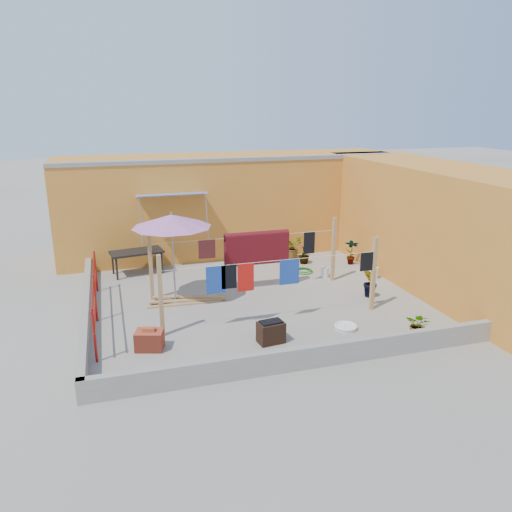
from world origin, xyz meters
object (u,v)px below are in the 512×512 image
object	(u,v)px
outdoor_table	(137,253)
water_jug_a	(374,273)
patio_umbrella	(172,221)
brazier	(271,332)
plant_back_a	(292,247)
brick_stack	(149,340)
water_jug_b	(325,272)
green_hose	(304,271)
white_basin	(346,327)

from	to	relation	value
outdoor_table	water_jug_a	xyz separation A→B (m)	(6.42, -2.37, -0.46)
patio_umbrella	brazier	size ratio (longest dim) A/B	4.20
water_jug_a	plant_back_a	bearing A→B (deg)	120.01
patio_umbrella	brick_stack	bearing A→B (deg)	-109.59
brick_stack	patio_umbrella	bearing A→B (deg)	70.41
water_jug_b	brick_stack	bearing A→B (deg)	-149.60
brazier	plant_back_a	world-z (taller)	plant_back_a
water_jug_a	plant_back_a	xyz separation A→B (m)	(-1.50, 2.60, 0.20)
brick_stack	water_jug_b	bearing A→B (deg)	30.40
brazier	plant_back_a	distance (m)	6.15
outdoor_table	brick_stack	bearing A→B (deg)	-91.25
brick_stack	water_jug_a	world-z (taller)	brick_stack
outdoor_table	water_jug_b	world-z (taller)	outdoor_table
green_hose	outdoor_table	bearing A→B (deg)	164.95
patio_umbrella	brazier	xyz separation A→B (m)	(1.59, -2.81, -1.84)
green_hose	white_basin	bearing A→B (deg)	-98.53
outdoor_table	brazier	xyz separation A→B (m)	(2.33, -5.35, -0.39)
brazier	water_jug_b	distance (m)	4.47
patio_umbrella	water_jug_a	world-z (taller)	patio_umbrella
water_jug_b	green_hose	xyz separation A→B (m)	(-0.41, 0.59, -0.11)
patio_umbrella	water_jug_b	distance (m)	4.83
brick_stack	green_hose	xyz separation A→B (m)	(4.82, 3.67, -0.17)
water_jug_b	white_basin	bearing A→B (deg)	-106.74
brazier	green_hose	size ratio (longest dim) A/B	1.02
water_jug_b	green_hose	bearing A→B (deg)	124.82
white_basin	plant_back_a	distance (m)	5.49
plant_back_a	brick_stack	bearing A→B (deg)	-134.20
water_jug_a	outdoor_table	bearing A→B (deg)	159.74
brick_stack	water_jug_a	size ratio (longest dim) A/B	1.70
outdoor_table	brick_stack	size ratio (longest dim) A/B	2.48
white_basin	green_hose	size ratio (longest dim) A/B	0.91
outdoor_table	green_hose	distance (m)	4.92
brick_stack	brazier	size ratio (longest dim) A/B	1.12
patio_umbrella	plant_back_a	xyz separation A→B (m)	(4.17, 2.77, -1.71)
outdoor_table	green_hose	world-z (taller)	outdoor_table
outdoor_table	brick_stack	xyz separation A→B (m)	(-0.11, -4.94, -0.42)
brick_stack	water_jug_b	world-z (taller)	brick_stack
water_jug_a	white_basin	bearing A→B (deg)	-129.02
brazier	green_hose	distance (m)	4.73
patio_umbrella	white_basin	xyz separation A→B (m)	(3.38, -2.66, -2.02)
water_jug_a	patio_umbrella	bearing A→B (deg)	-178.26
water_jug_b	plant_back_a	bearing A→B (deg)	95.80
brazier	water_jug_b	bearing A→B (deg)	51.26
plant_back_a	water_jug_a	bearing A→B (deg)	-59.99
brick_stack	plant_back_a	distance (m)	7.21
brazier	white_basin	distance (m)	1.81
brazier	white_basin	xyz separation A→B (m)	(1.79, 0.15, -0.19)
water_jug_b	plant_back_a	xyz separation A→B (m)	(-0.21, 2.09, 0.21)
patio_umbrella	outdoor_table	size ratio (longest dim) A/B	1.52
patio_umbrella	white_basin	world-z (taller)	patio_umbrella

